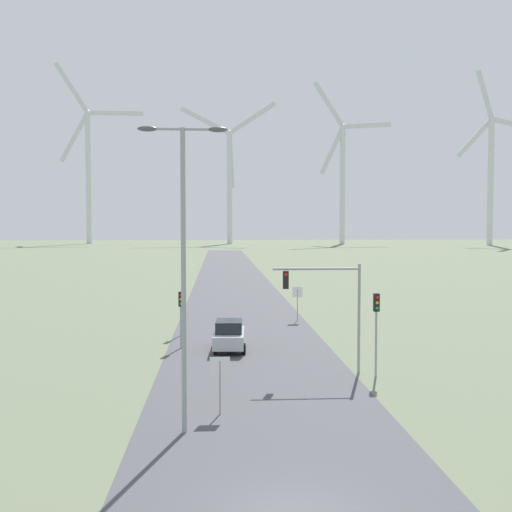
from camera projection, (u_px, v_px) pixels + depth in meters
road_surface at (236, 297)px, 63.19m from camera, size 10.00×240.00×0.01m
streetlamp at (183, 245)px, 21.49m from camera, size 3.20×0.32×11.08m
stop_sign_near at (220, 374)px, 23.80m from camera, size 0.81×0.07×2.33m
stop_sign_far at (297, 297)px, 47.17m from camera, size 0.81×0.07×2.71m
traffic_light_post_near_left at (181, 307)px, 36.67m from camera, size 0.28×0.34×3.49m
traffic_light_post_near_right at (376, 316)px, 29.72m from camera, size 0.28×0.33×4.18m
traffic_light_post_mid_left at (184, 292)px, 41.37m from camera, size 0.28×0.34×3.98m
traffic_light_mast_overhead at (328, 295)px, 30.30m from camera, size 4.50×0.34×5.61m
car_approaching at (229, 335)px, 36.20m from camera, size 2.02×4.19×1.83m
wind_turbine_left at (88, 164)px, 246.43m from camera, size 34.52×10.13×73.43m
wind_turbine_center at (230, 175)px, 244.16m from camera, size 39.13×3.58×57.90m
wind_turbine_right at (343, 172)px, 241.86m from camera, size 33.19×5.52×64.94m
wind_turbine_far_right at (491, 168)px, 226.80m from camera, size 32.07×2.60×66.08m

